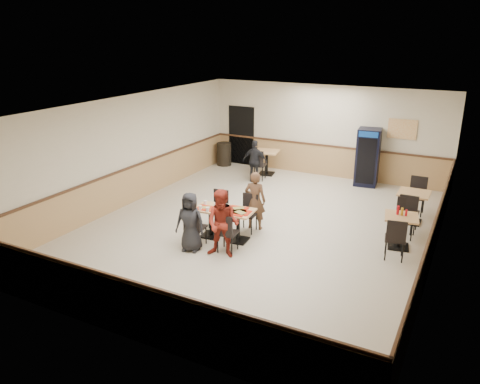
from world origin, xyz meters
The scene contains 20 objects.
ground centered at (0.00, 0.00, 0.00)m, with size 10.00×10.00×0.00m, color beige.
room_shell centered at (1.78, 2.55, 0.58)m, with size 10.00×10.00×10.00m.
main_table centered at (-0.46, -1.00, 0.49)m, with size 1.43×0.80×0.74m.
main_chairs centered at (-0.51, -1.00, 0.47)m, with size 1.35×1.71×0.93m.
diner_woman_left centered at (-0.83, -1.87, 0.67)m, with size 0.65×0.42×1.34m, color black.
diner_woman_right centered at (-0.04, -1.80, 0.75)m, with size 0.73×0.57×1.50m, color maroon.
diner_man_opposite centered at (-0.09, -0.13, 0.73)m, with size 0.53×0.35×1.45m, color #523623.
lone_diner centered at (-1.73, 3.28, 0.68)m, with size 0.80×0.33×1.36m, color black.
tabletop_clutter centered at (-0.40, -1.05, 0.76)m, with size 1.28×0.66×0.12m.
side_table_near centered at (3.24, 0.39, 0.50)m, with size 0.82×0.82×0.76m.
side_table_near_chair_south centered at (3.24, -0.22, 0.48)m, with size 0.44×0.44×0.96m, color black, non-canonical shape.
side_table_near_chair_north centered at (3.24, 0.99, 0.48)m, with size 0.44×0.44×0.96m, color black, non-canonical shape.
side_table_far centered at (3.27, 2.05, 0.53)m, with size 0.75×0.75×0.80m.
side_table_far_chair_south centered at (3.27, 1.41, 0.51)m, with size 0.47×0.47×1.01m, color black, non-canonical shape.
side_table_far_chair_north centered at (3.27, 2.69, 0.51)m, with size 0.47×0.47×1.01m, color black, non-canonical shape.
condiment_caddy centered at (3.21, 0.44, 0.85)m, with size 0.23×0.06×0.20m.
back_table centered at (-1.73, 4.20, 0.54)m, with size 0.88×0.88×0.81m.
back_table_chair_lone centered at (-1.73, 3.55, 0.52)m, with size 0.48×0.48×1.03m, color black, non-canonical shape.
pepsi_cooler centered at (1.52, 4.59, 0.90)m, with size 0.75×0.75×1.80m.
trash_bin centered at (-3.58, 4.55, 0.41)m, with size 0.52×0.52×0.82m, color black.
Camera 1 is at (4.48, -9.73, 4.61)m, focal length 35.00 mm.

